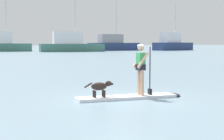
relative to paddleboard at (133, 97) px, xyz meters
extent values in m
plane|color=slate|center=(-0.23, 0.03, -0.05)|extent=(400.00, 400.00, 0.00)
cube|color=silver|center=(-0.23, 0.03, 0.00)|extent=(3.50, 1.20, 0.10)
ellipsoid|color=black|center=(1.47, -0.21, 0.00)|extent=(0.65, 0.75, 0.10)
cylinder|color=tan|center=(0.30, 0.09, 0.48)|extent=(0.12, 0.12, 0.87)
cylinder|color=tan|center=(0.27, -0.17, 0.48)|extent=(0.12, 0.12, 0.87)
cube|color=black|center=(0.28, -0.04, 1.00)|extent=(0.27, 0.39, 0.20)
cube|color=#338C4C|center=(0.28, -0.04, 1.20)|extent=(0.25, 0.37, 0.57)
sphere|color=tan|center=(0.28, -0.04, 1.66)|extent=(0.22, 0.22, 0.22)
ellipsoid|color=white|center=(0.28, -0.04, 1.72)|extent=(0.23, 0.23, 0.11)
cylinder|color=tan|center=(0.31, 0.15, 1.24)|extent=(0.43, 0.15, 0.54)
cylinder|color=tan|center=(0.26, -0.23, 1.24)|extent=(0.43, 0.15, 0.54)
cylinder|color=black|center=(0.63, -0.09, 0.87)|extent=(0.04, 0.04, 1.64)
cube|color=black|center=(0.63, -0.09, 0.15)|extent=(0.11, 0.19, 0.20)
ellipsoid|color=#2D231E|center=(-1.18, 0.17, 0.41)|extent=(0.56, 0.29, 0.26)
ellipsoid|color=#2D231E|center=(-0.86, 0.13, 0.49)|extent=(0.24, 0.19, 0.18)
ellipsoid|color=black|center=(-0.75, 0.11, 0.47)|extent=(0.13, 0.10, 0.08)
cylinder|color=#2D231E|center=(-1.54, 0.23, 0.46)|extent=(0.27, 0.09, 0.18)
cylinder|color=#2D231E|center=(-1.01, 0.23, 0.16)|extent=(0.07, 0.07, 0.23)
cylinder|color=#2D231E|center=(-1.03, 0.07, 0.16)|extent=(0.07, 0.07, 0.23)
cylinder|color=#2D231E|center=(-1.33, 0.27, 0.16)|extent=(0.07, 0.07, 0.23)
cylinder|color=#2D231E|center=(-1.35, 0.12, 0.16)|extent=(0.07, 0.07, 0.23)
cube|color=#3F7266|center=(11.05, 67.80, 0.77)|extent=(11.43, 5.19, 1.64)
cube|color=silver|center=(10.23, 67.80, 2.82)|extent=(5.32, 3.28, 2.48)
cylinder|color=silver|center=(11.61, 67.80, 6.05)|extent=(0.20, 0.20, 8.94)
cylinder|color=silver|center=(10.23, 67.80, 2.79)|extent=(3.82, 0.85, 0.14)
cube|color=#3F7266|center=(22.61, 59.13, 0.74)|extent=(13.15, 4.68, 1.59)
cube|color=silver|center=(21.65, 59.13, 2.74)|extent=(6.04, 2.89, 2.40)
cylinder|color=silver|center=(23.26, 59.13, 6.90)|extent=(0.20, 0.20, 10.73)
cylinder|color=silver|center=(21.65, 59.13, 2.74)|extent=(4.47, 0.86, 0.14)
cube|color=navy|center=(35.34, 64.79, 0.82)|extent=(11.95, 4.22, 1.75)
cube|color=gray|center=(34.46, 64.79, 2.68)|extent=(5.44, 2.96, 1.97)
cylinder|color=silver|center=(35.93, 64.79, 7.08)|extent=(0.20, 0.20, 10.76)
cylinder|color=silver|center=(34.46, 64.79, 2.90)|extent=(4.12, 0.38, 0.14)
cube|color=navy|center=(48.62, 59.96, 0.86)|extent=(11.17, 5.34, 1.82)
cube|color=silver|center=(47.82, 59.96, 2.97)|extent=(5.22, 3.39, 2.39)
cylinder|color=silver|center=(49.16, 59.96, 6.31)|extent=(0.20, 0.20, 9.09)
cylinder|color=silver|center=(47.82, 59.96, 2.97)|extent=(3.71, 0.86, 0.14)
camera|label=1|loc=(-6.63, -10.61, 1.84)|focal=60.11mm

